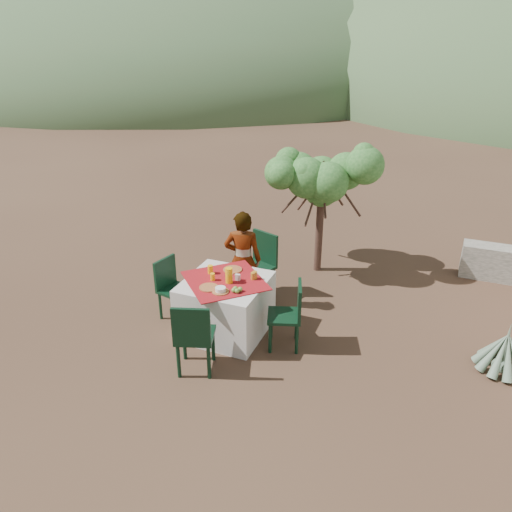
{
  "coord_description": "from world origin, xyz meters",
  "views": [
    {
      "loc": [
        1.96,
        -4.68,
        3.71
      ],
      "look_at": [
        -0.26,
        0.8,
        0.98
      ],
      "focal_mm": 35.0,
      "sensor_mm": 36.0,
      "label": 1
    }
  ],
  "objects": [
    {
      "name": "bowl_plate",
      "position": [
        -0.44,
        0.1,
        0.77
      ],
      "size": [
        0.21,
        0.21,
        0.01
      ],
      "primitive_type": "cylinder",
      "color": "brown",
      "rests_on": "table"
    },
    {
      "name": "jar_right",
      "position": [
        -0.19,
        0.58,
        0.81
      ],
      "size": [
        0.06,
        0.06,
        0.1
      ],
      "primitive_type": "cylinder",
      "color": "#BC7A21",
      "rests_on": "table"
    },
    {
      "name": "chair_near",
      "position": [
        -0.48,
        -0.54,
        0.52
      ],
      "size": [
        0.55,
        0.55,
        0.94
      ],
      "rotation": [
        0.0,
        0.0,
        3.46
      ],
      "color": "black",
      "rests_on": "ground"
    },
    {
      "name": "shrub_tree",
      "position": [
        0.16,
        2.7,
        1.48
      ],
      "size": [
        1.6,
        1.57,
        1.88
      ],
      "color": "#4A2F25",
      "rests_on": "ground"
    },
    {
      "name": "person",
      "position": [
        -0.59,
        1.12,
        0.72
      ],
      "size": [
        0.6,
        0.48,
        1.44
      ],
      "primitive_type": "imported",
      "rotation": [
        0.0,
        0.0,
        3.42
      ],
      "color": "#8C6651",
      "rests_on": "ground"
    },
    {
      "name": "fruit_cluster",
      "position": [
        -0.26,
        0.17,
        0.79
      ],
      "size": [
        0.12,
        0.11,
        0.06
      ],
      "color": "olive",
      "rests_on": "table"
    },
    {
      "name": "chair_right",
      "position": [
        0.36,
        0.39,
        0.49
      ],
      "size": [
        0.51,
        0.51,
        0.88
      ],
      "rotation": [
        0.0,
        0.0,
        5.03
      ],
      "color": "black",
      "rests_on": "ground"
    },
    {
      "name": "plate_far",
      "position": [
        -0.55,
        0.7,
        0.77
      ],
      "size": [
        0.25,
        0.25,
        0.01
      ],
      "primitive_type": "cylinder",
      "color": "brown",
      "rests_on": "table"
    },
    {
      "name": "glass_near",
      "position": [
        -0.67,
        0.34,
        0.81
      ],
      "size": [
        0.06,
        0.06,
        0.1
      ],
      "primitive_type": "cylinder",
      "color": "#FAB10F",
      "rests_on": "table"
    },
    {
      "name": "jar_left",
      "position": [
        -0.2,
        0.55,
        0.81
      ],
      "size": [
        0.06,
        0.06,
        0.09
      ],
      "primitive_type": "cylinder",
      "color": "#BC7A21",
      "rests_on": "table"
    },
    {
      "name": "hill_far_center",
      "position": [
        -4.0,
        52.0,
        0.0
      ],
      "size": [
        60.0,
        60.0,
        24.0
      ],
      "primitive_type": "ellipsoid",
      "color": "slate",
      "rests_on": "ground"
    },
    {
      "name": "chair_left",
      "position": [
        -1.38,
        0.47,
        0.48
      ],
      "size": [
        0.47,
        0.47,
        0.86
      ],
      "rotation": [
        0.0,
        0.0,
        1.37
      ],
      "color": "black",
      "rests_on": "ground"
    },
    {
      "name": "chair_far",
      "position": [
        -0.47,
        1.48,
        0.55
      ],
      "size": [
        0.58,
        0.58,
        0.98
      ],
      "rotation": [
        0.0,
        0.0,
        -0.35
      ],
      "color": "black",
      "rests_on": "ground"
    },
    {
      "name": "table",
      "position": [
        -0.52,
        0.4,
        0.38
      ],
      "size": [
        1.3,
        1.3,
        0.76
      ],
      "color": "silver",
      "rests_on": "ground"
    },
    {
      "name": "juice_pitcher",
      "position": [
        -0.45,
        0.36,
        0.86
      ],
      "size": [
        0.09,
        0.09,
        0.2
      ],
      "primitive_type": "cylinder",
      "color": "#FAB10F",
      "rests_on": "table"
    },
    {
      "name": "ground",
      "position": [
        0.0,
        0.0,
        0.0
      ],
      "size": [
        160.0,
        160.0,
        0.0
      ],
      "primitive_type": "plane",
      "color": "#3C251B",
      "rests_on": "ground"
    },
    {
      "name": "agave",
      "position": [
        2.85,
        0.88,
        0.24
      ],
      "size": [
        0.67,
        0.65,
        0.7
      ],
      "rotation": [
        0.0,
        0.0,
        -0.09
      ],
      "color": "slate",
      "rests_on": "ground"
    },
    {
      "name": "white_bowl",
      "position": [
        -0.44,
        0.1,
        0.8
      ],
      "size": [
        0.13,
        0.13,
        0.05
      ],
      "primitive_type": "cylinder",
      "color": "white",
      "rests_on": "bowl_plate"
    },
    {
      "name": "hill_near_left",
      "position": [
        -18.0,
        30.0,
        0.0
      ],
      "size": [
        40.0,
        40.0,
        16.0
      ],
      "primitive_type": "ellipsoid",
      "color": "#334728",
      "rests_on": "ground"
    },
    {
      "name": "napkin_holder",
      "position": [
        -0.37,
        0.46,
        0.8
      ],
      "size": [
        0.07,
        0.04,
        0.08
      ],
      "primitive_type": "cube",
      "rotation": [
        0.0,
        0.0,
        0.09
      ],
      "color": "white",
      "rests_on": "table"
    },
    {
      "name": "glass_far",
      "position": [
        -0.78,
        0.5,
        0.82
      ],
      "size": [
        0.07,
        0.07,
        0.11
      ],
      "primitive_type": "cylinder",
      "color": "#FAB10F",
      "rests_on": "table"
    },
    {
      "name": "plate_near",
      "position": [
        -0.62,
        0.13,
        0.77
      ],
      "size": [
        0.24,
        0.24,
        0.01
      ],
      "primitive_type": "cylinder",
      "color": "brown",
      "rests_on": "table"
    }
  ]
}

